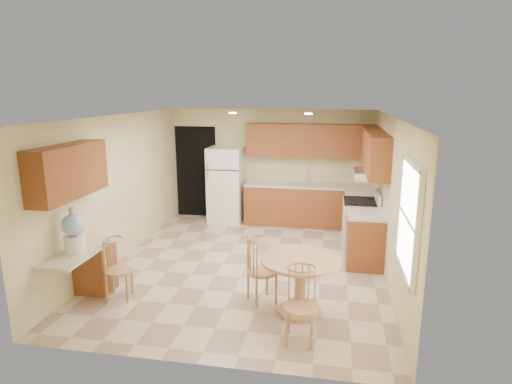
% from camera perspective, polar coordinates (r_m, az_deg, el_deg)
% --- Properties ---
extents(floor, '(5.50, 5.50, 0.00)m').
position_cam_1_polar(floor, '(7.37, -1.21, -9.72)').
color(floor, '#CAB192').
rests_on(floor, ground).
extents(ceiling, '(4.50, 5.50, 0.02)m').
position_cam_1_polar(ceiling, '(6.79, -1.32, 10.07)').
color(ceiling, white).
rests_on(ceiling, wall_back).
extents(wall_back, '(4.50, 0.02, 2.50)m').
position_cam_1_polar(wall_back, '(9.63, 1.98, 3.55)').
color(wall_back, beige).
rests_on(wall_back, floor).
extents(wall_front, '(4.50, 0.02, 2.50)m').
position_cam_1_polar(wall_front, '(4.44, -8.38, -8.47)').
color(wall_front, beige).
rests_on(wall_front, floor).
extents(wall_left, '(0.02, 5.50, 2.50)m').
position_cam_1_polar(wall_left, '(7.73, -17.84, 0.47)').
color(wall_left, beige).
rests_on(wall_left, floor).
extents(wall_right, '(0.02, 5.50, 2.50)m').
position_cam_1_polar(wall_right, '(6.90, 17.37, -1.00)').
color(wall_right, beige).
rests_on(wall_right, floor).
extents(doorway, '(0.90, 0.02, 2.10)m').
position_cam_1_polar(doorway, '(10.05, -7.98, 2.68)').
color(doorway, black).
rests_on(doorway, floor).
extents(base_cab_back, '(2.75, 0.60, 0.87)m').
position_cam_1_polar(base_cab_back, '(9.43, 6.94, -1.83)').
color(base_cab_back, brown).
rests_on(base_cab_back, floor).
extents(counter_back, '(2.75, 0.63, 0.04)m').
position_cam_1_polar(counter_back, '(9.32, 7.02, 0.87)').
color(counter_back, beige).
rests_on(counter_back, base_cab_back).
extents(base_cab_right_a, '(0.60, 0.59, 0.87)m').
position_cam_1_polar(base_cab_right_a, '(8.87, 13.67, -3.10)').
color(base_cab_right_a, brown).
rests_on(base_cab_right_a, floor).
extents(counter_right_a, '(0.63, 0.59, 0.04)m').
position_cam_1_polar(counter_right_a, '(8.75, 13.84, -0.24)').
color(counter_right_a, beige).
rests_on(counter_right_a, base_cab_right_a).
extents(base_cab_right_b, '(0.60, 0.80, 0.87)m').
position_cam_1_polar(base_cab_right_b, '(7.48, 14.29, -6.21)').
color(base_cab_right_b, brown).
rests_on(base_cab_right_b, floor).
extents(counter_right_b, '(0.63, 0.80, 0.04)m').
position_cam_1_polar(counter_right_b, '(7.35, 14.49, -2.87)').
color(counter_right_b, beige).
rests_on(counter_right_b, base_cab_right_b).
extents(upper_cab_back, '(2.75, 0.33, 0.70)m').
position_cam_1_polar(upper_cab_back, '(9.30, 7.24, 6.84)').
color(upper_cab_back, brown).
rests_on(upper_cab_back, wall_back).
extents(upper_cab_right, '(0.33, 2.42, 0.70)m').
position_cam_1_polar(upper_cab_right, '(7.96, 15.46, 5.37)').
color(upper_cab_right, brown).
rests_on(upper_cab_right, wall_right).
extents(upper_cab_left, '(0.33, 1.40, 0.70)m').
position_cam_1_polar(upper_cab_left, '(6.19, -23.73, 2.56)').
color(upper_cab_left, brown).
rests_on(upper_cab_left, wall_left).
extents(sink, '(0.78, 0.44, 0.01)m').
position_cam_1_polar(sink, '(9.32, 6.87, 1.01)').
color(sink, silver).
rests_on(sink, counter_back).
extents(range_hood, '(0.50, 0.76, 0.14)m').
position_cam_1_polar(range_hood, '(7.99, 14.68, 2.32)').
color(range_hood, silver).
rests_on(range_hood, upper_cab_right).
extents(desk_pedestal, '(0.48, 0.42, 0.72)m').
position_cam_1_polar(desk_pedestal, '(6.78, -20.63, -9.45)').
color(desk_pedestal, brown).
rests_on(desk_pedestal, floor).
extents(desk_top, '(0.50, 1.20, 0.04)m').
position_cam_1_polar(desk_top, '(6.34, -22.65, -7.42)').
color(desk_top, beige).
rests_on(desk_top, desk_pedestal).
extents(window, '(0.06, 1.12, 1.30)m').
position_cam_1_polar(window, '(5.07, 19.78, -3.35)').
color(window, white).
rests_on(window, wall_right).
extents(can_light_a, '(0.14, 0.14, 0.02)m').
position_cam_1_polar(can_light_a, '(8.07, -3.14, 10.47)').
color(can_light_a, white).
rests_on(can_light_a, ceiling).
extents(can_light_b, '(0.14, 0.14, 0.02)m').
position_cam_1_polar(can_light_b, '(7.87, 7.00, 10.32)').
color(can_light_b, white).
rests_on(can_light_b, ceiling).
extents(refrigerator, '(0.74, 0.72, 1.68)m').
position_cam_1_polar(refrigerator, '(9.55, -3.99, 0.95)').
color(refrigerator, white).
rests_on(refrigerator, floor).
extents(stove, '(0.65, 0.76, 1.09)m').
position_cam_1_polar(stove, '(8.21, 13.77, -4.18)').
color(stove, white).
rests_on(stove, floor).
extents(dining_table, '(1.06, 1.06, 0.78)m').
position_cam_1_polar(dining_table, '(5.71, 5.95, -11.30)').
color(dining_table, tan).
rests_on(dining_table, floor).
extents(chair_table_a, '(0.41, 0.52, 0.93)m').
position_cam_1_polar(chair_table_a, '(5.89, 0.67, -9.80)').
color(chair_table_a, tan).
rests_on(chair_table_a, floor).
extents(chair_table_b, '(0.40, 0.40, 0.91)m').
position_cam_1_polar(chair_table_b, '(5.03, 5.89, -14.34)').
color(chair_table_b, tan).
rests_on(chair_table_b, floor).
extents(chair_desk, '(0.39, 0.50, 0.88)m').
position_cam_1_polar(chair_desk, '(6.31, -18.28, -9.26)').
color(chair_desk, tan).
rests_on(chair_desk, floor).
extents(water_crock, '(0.30, 0.30, 0.62)m').
position_cam_1_polar(water_crock, '(6.21, -23.12, -4.98)').
color(water_crock, white).
rests_on(water_crock, desk_top).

